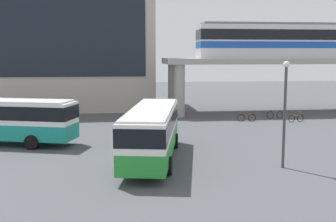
{
  "coord_description": "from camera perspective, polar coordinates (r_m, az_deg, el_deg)",
  "views": [
    {
      "loc": [
        -1.4,
        -26.82,
        6.43
      ],
      "look_at": [
        2.31,
        4.19,
        2.2
      ],
      "focal_mm": 45.0,
      "sensor_mm": 36.0,
      "label": 1
    }
  ],
  "objects": [
    {
      "name": "train",
      "position": [
        49.04,
        16.17,
        9.19
      ],
      "size": [
        20.61,
        2.96,
        3.84
      ],
      "color": "silver",
      "rests_on": "elevated_platform"
    },
    {
      "name": "bus_main",
      "position": [
        25.48,
        -2.17,
        -2.33
      ],
      "size": [
        4.59,
        11.32,
        3.22
      ],
      "color": "#268C33",
      "rests_on": "ground_plane"
    },
    {
      "name": "bicycle_red",
      "position": [
        41.19,
        10.59,
        -0.89
      ],
      "size": [
        1.78,
        0.31,
        1.04
      ],
      "color": "black",
      "rests_on": "ground_plane"
    },
    {
      "name": "lamp_post",
      "position": [
        24.43,
        15.56,
        0.75
      ],
      "size": [
        0.36,
        0.36,
        6.05
      ],
      "color": "#3F3F44",
      "rests_on": "ground_plane"
    },
    {
      "name": "ground_plane",
      "position": [
        37.41,
        -4.58,
        -2.21
      ],
      "size": [
        120.0,
        120.0,
        0.0
      ],
      "primitive_type": "plane",
      "color": "#47494F"
    },
    {
      "name": "station_building",
      "position": [
        53.22,
        -14.57,
        8.58
      ],
      "size": [
        22.38,
        13.37,
        14.91
      ],
      "color": "#B2A899",
      "rests_on": "ground_plane"
    },
    {
      "name": "elevated_platform",
      "position": [
        49.13,
        16.32,
        5.9
      ],
      "size": [
        28.33,
        6.83,
        5.98
      ],
      "color": "#9E9B93",
      "rests_on": "ground_plane"
    },
    {
      "name": "bicycle_brown",
      "position": [
        41.96,
        16.96,
        -0.94
      ],
      "size": [
        1.73,
        0.59,
        1.04
      ],
      "color": "black",
      "rests_on": "ground_plane"
    },
    {
      "name": "pedestrian_waiting_near_stop",
      "position": [
        33.69,
        -5.86,
        -2.05
      ],
      "size": [
        0.32,
        0.44,
        1.59
      ],
      "color": "navy",
      "rests_on": "ground_plane"
    },
    {
      "name": "bicycle_green",
      "position": [
        43.71,
        14.3,
        -0.51
      ],
      "size": [
        1.79,
        0.17,
        1.04
      ],
      "color": "black",
      "rests_on": "ground_plane"
    }
  ]
}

